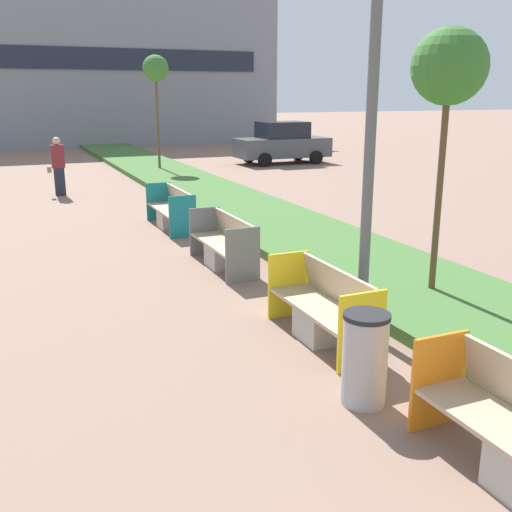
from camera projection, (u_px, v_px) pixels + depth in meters
planter_grass_strip at (300, 235)px, 13.09m from camera, size 2.80×120.00×0.18m
building_backdrop at (102, 69)px, 38.01m from camera, size 20.83×8.13×9.07m
bench_yellow_frame at (323, 313)px, 7.71m from camera, size 0.65×1.94×0.94m
bench_grey_frame at (224, 247)px, 10.96m from camera, size 0.65×2.04×0.94m
bench_teal_frame at (172, 213)px, 14.14m from camera, size 0.65×2.16×0.94m
litter_bin at (365, 359)px, 6.09m from camera, size 0.48×0.48×0.98m
sapling_tree_near at (449, 70)px, 8.44m from camera, size 1.09×1.09×4.01m
sapling_tree_far at (156, 70)px, 23.13m from camera, size 1.00×1.00×4.53m
pedestrian_walking at (58, 166)px, 18.50m from camera, size 0.53×0.24×1.80m
parked_car_distant at (282, 143)px, 26.99m from camera, size 4.20×2.00×1.86m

